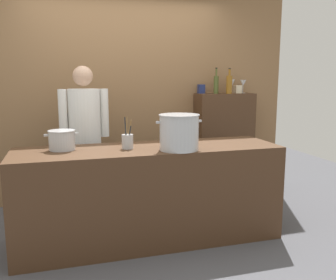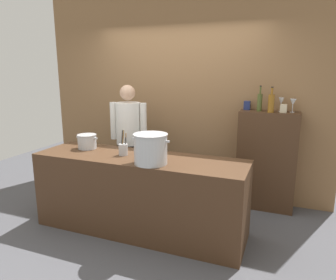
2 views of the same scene
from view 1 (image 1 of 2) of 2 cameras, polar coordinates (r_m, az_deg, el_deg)
The scene contains 14 objects.
ground_plane at distance 3.68m, azimuth -2.84°, elevation -15.06°, with size 8.00×8.00×0.00m, color #4C4C51.
brick_back_panel at distance 4.71m, azimuth -7.00°, elevation 9.16°, with size 4.40×0.10×3.00m, color olive.
prep_counter at distance 3.51m, azimuth -2.90°, elevation -8.38°, with size 2.45×0.70×0.90m, color #472D1C.
bar_cabinet at distance 4.98m, azimuth 8.62°, elevation -0.50°, with size 0.76×0.32×1.33m, color #472D1C.
chef at distance 4.05m, azimuth -12.79°, elevation 1.29°, with size 0.53×0.38×1.66m.
stockpot_large at distance 3.26m, azimuth 1.73°, elevation 1.21°, with size 0.42×0.36×0.32m.
stockpot_small at distance 3.40m, azimuth -16.16°, elevation -0.01°, with size 0.30×0.24×0.18m.
utensil_crock at distance 3.35m, azimuth -6.32°, elevation -0.11°, with size 0.10×0.10×0.29m.
wine_bottle_olive at distance 4.83m, azimuth 7.48°, elevation 8.60°, with size 0.06×0.06×0.33m.
wine_bottle_amber at distance 4.82m, azimuth 9.49°, elevation 8.56°, with size 0.08×0.08×0.32m.
wine_glass_tall at distance 5.03m, azimuth 11.57°, elevation 8.60°, with size 0.08×0.08×0.17m.
wine_glass_short at distance 5.00m, azimuth 9.93°, elevation 8.67°, with size 0.07×0.07×0.18m.
spice_tin_navy at distance 4.85m, azimuth 5.17°, elevation 7.90°, with size 0.08×0.08×0.12m, color navy.
spice_tin_cream at distance 4.94m, azimuth 10.76°, elevation 7.74°, with size 0.08×0.08×0.10m, color beige.
Camera 1 is at (-0.76, -3.25, 1.54)m, focal length 39.25 mm.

